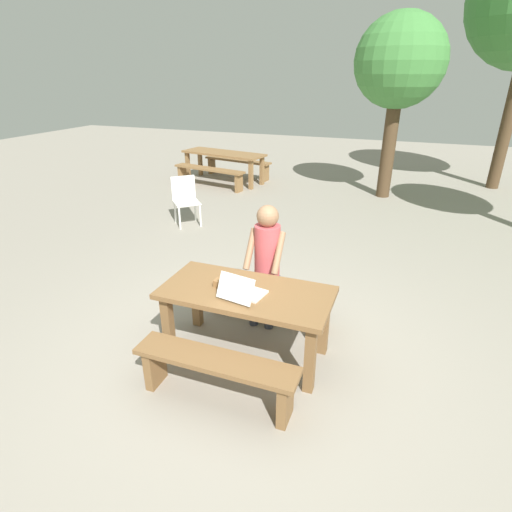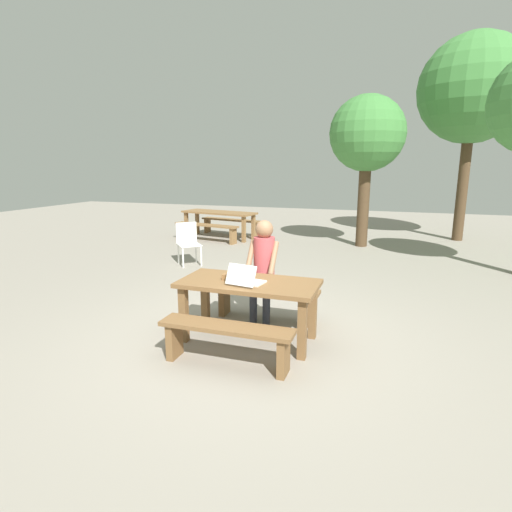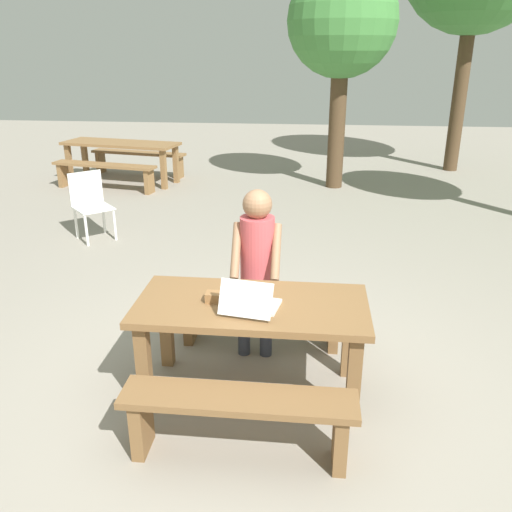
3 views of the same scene
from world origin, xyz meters
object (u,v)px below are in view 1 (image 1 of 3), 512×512
(picnic_table_front, at_px, (246,301))
(laptop, at_px, (242,291))
(plastic_chair, at_px, (186,199))
(picnic_table_mid, at_px, (224,157))
(person_seated, at_px, (266,257))
(small_pouch, at_px, (220,283))
(tree_left, at_px, (400,64))

(picnic_table_front, xyz_separation_m, laptop, (0.00, -0.12, 0.18))
(plastic_chair, bearing_deg, picnic_table_mid, 59.44)
(laptop, xyz_separation_m, person_seated, (-0.04, 0.77, 0.01))
(small_pouch, relative_size, plastic_chair, 0.12)
(laptop, bearing_deg, picnic_table_front, -78.31)
(picnic_table_front, bearing_deg, person_seated, 92.77)
(person_seated, xyz_separation_m, plastic_chair, (-2.46, 2.55, -0.32))
(laptop, xyz_separation_m, picnic_table_mid, (-3.17, 6.45, -0.14))
(person_seated, height_order, picnic_table_mid, person_seated)
(plastic_chair, relative_size, picnic_table_mid, 0.39)
(laptop, xyz_separation_m, small_pouch, (-0.27, 0.11, -0.03))
(laptop, relative_size, picnic_table_mid, 0.18)
(plastic_chair, distance_m, picnic_table_mid, 3.21)
(picnic_table_front, relative_size, laptop, 3.95)
(plastic_chair, xyz_separation_m, tree_left, (3.28, 3.20, 2.28))
(picnic_table_front, relative_size, plastic_chair, 1.85)
(laptop, height_order, picnic_table_mid, laptop)
(small_pouch, bearing_deg, tree_left, 80.66)
(plastic_chair, height_order, tree_left, tree_left)
(picnic_table_front, relative_size, picnic_table_mid, 0.72)
(small_pouch, xyz_separation_m, person_seated, (0.23, 0.66, 0.03))
(tree_left, bearing_deg, picnic_table_mid, -179.05)
(picnic_table_mid, bearing_deg, small_pouch, -54.49)
(picnic_table_front, distance_m, plastic_chair, 4.06)
(tree_left, bearing_deg, picnic_table_front, -97.01)
(picnic_table_front, xyz_separation_m, plastic_chair, (-2.49, 3.20, -0.14))
(small_pouch, bearing_deg, picnic_table_mid, 114.58)
(small_pouch, relative_size, person_seated, 0.08)
(person_seated, relative_size, plastic_chair, 1.55)
(plastic_chair, relative_size, tree_left, 0.23)
(plastic_chair, bearing_deg, person_seated, -88.71)
(person_seated, xyz_separation_m, picnic_table_mid, (-3.13, 5.68, -0.15))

